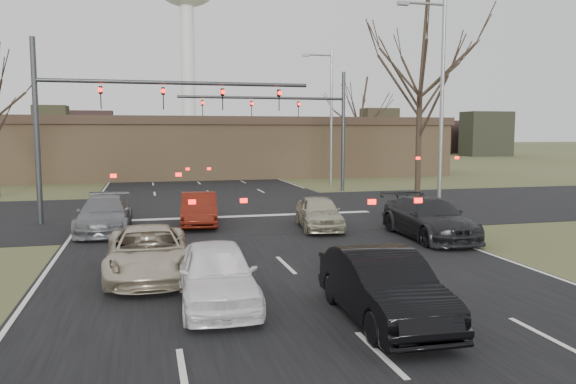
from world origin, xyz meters
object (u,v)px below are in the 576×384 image
building (214,147)px  streetlight_right_far (329,110)px  mast_arm_far (303,116)px  car_silver_suv (148,252)px  car_white_sedan (217,274)px  car_silver_ahead (319,213)px  streetlight_right_near (438,97)px  car_black_hatch (383,287)px  car_grey_ahead (104,214)px  car_charcoal_sedan (429,218)px  car_red_ahead (199,209)px  mast_arm_near (116,108)px

building → streetlight_right_far: streetlight_right_far is taller
mast_arm_far → streetlight_right_far: streetlight_right_far is taller
car_silver_suv → car_white_sedan: car_white_sedan is taller
car_silver_ahead → building: bearing=99.3°
mast_arm_far → streetlight_right_near: (2.64, -13.00, 0.57)m
car_silver_suv → streetlight_right_near: bearing=29.1°
car_black_hatch → car_silver_ahead: 11.37m
car_silver_suv → car_white_sedan: size_ratio=1.15×
building → car_silver_ahead: size_ratio=10.43×
car_silver_suv → car_grey_ahead: car_grey_ahead is taller
mast_arm_far → car_silver_suv: 23.10m
building → streetlight_right_near: (6.82, -28.00, 2.92)m
streetlight_right_near → car_charcoal_sedan: bearing=-121.8°
car_grey_ahead → streetlight_right_far: bearing=49.6°
car_charcoal_sedan → car_grey_ahead: car_charcoal_sedan is taller
streetlight_right_near → streetlight_right_far: (0.50, 17.00, 0.00)m
car_charcoal_sedan → car_red_ahead: size_ratio=1.24×
car_silver_suv → car_black_hatch: (4.79, -5.05, 0.06)m
car_charcoal_sedan → car_red_ahead: (-8.16, 5.11, -0.07)m
car_charcoal_sedan → car_silver_ahead: size_ratio=1.30×
car_charcoal_sedan → streetlight_right_far: bearing=83.3°
streetlight_right_near → building: bearing=103.7°
car_black_hatch → car_charcoal_sedan: 9.98m
car_black_hatch → car_grey_ahead: 14.20m
mast_arm_far → car_white_sedan: size_ratio=2.59×
streetlight_right_near → car_silver_suv: streetlight_right_near is taller
mast_arm_near → car_silver_suv: bearing=-83.2°
car_white_sedan → car_grey_ahead: size_ratio=0.87×
mast_arm_near → car_grey_ahead: (-0.43, -2.68, -4.35)m
car_white_sedan → car_grey_ahead: 11.10m
building → streetlight_right_far: 13.53m
car_black_hatch → streetlight_right_near: bearing=58.4°
mast_arm_near → streetlight_right_near: bearing=-12.1°
streetlight_right_far → car_grey_ahead: 22.94m
building → car_grey_ahead: (-7.66, -27.68, -1.94)m
mast_arm_far → car_silver_ahead: size_ratio=2.74×
car_silver_suv → car_red_ahead: size_ratio=1.16×
mast_arm_near → mast_arm_far: same height
car_black_hatch → mast_arm_far: bearing=79.4°
streetlight_right_far → car_charcoal_sedan: 21.78m
streetlight_right_near → car_black_hatch: size_ratio=2.20×
streetlight_right_far → car_red_ahead: size_ratio=2.35×
mast_arm_near → car_white_sedan: bearing=-78.3°
streetlight_right_near → streetlight_right_far: size_ratio=1.00×
streetlight_right_near → car_silver_ahead: bearing=-169.1°
car_white_sedan → car_silver_ahead: size_ratio=1.06×
car_silver_suv → mast_arm_far: bearing=62.9°
car_charcoal_sedan → car_grey_ahead: (-11.99, 4.35, -0.05)m
mast_arm_far → car_white_sedan: mast_arm_far is taller
streetlight_right_far → car_silver_ahead: (-6.44, -18.14, -4.89)m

